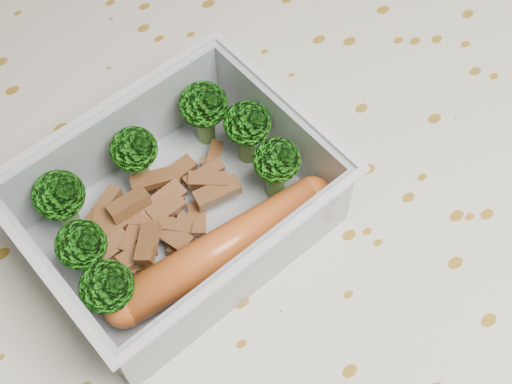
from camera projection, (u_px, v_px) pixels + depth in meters
dining_table at (254, 293)px, 0.48m from camera, size 1.40×0.90×0.75m
tablecloth at (254, 262)px, 0.44m from camera, size 1.46×0.96×0.19m
lunch_container at (178, 211)px, 0.39m from camera, size 0.17×0.13×0.06m
broccoli_florets at (160, 180)px, 0.38m from camera, size 0.14×0.09×0.05m
meat_pile at (159, 213)px, 0.40m from camera, size 0.10×0.06×0.02m
sausage at (222, 249)px, 0.38m from camera, size 0.14×0.03×0.02m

